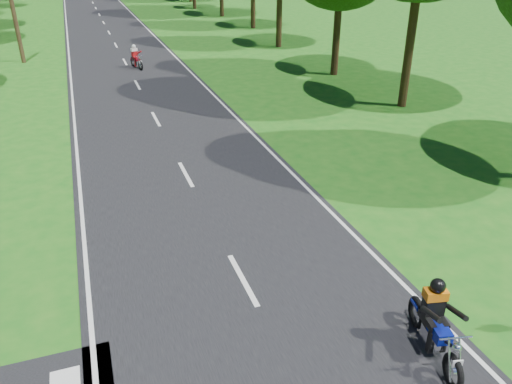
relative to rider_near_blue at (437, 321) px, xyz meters
name	(u,v)px	position (x,y,z in m)	size (l,w,h in m)	color
ground	(275,340)	(-2.59, 1.27, -0.78)	(160.00, 160.00, 0.00)	#196016
main_road	(99,15)	(-2.59, 51.27, -0.77)	(7.00, 140.00, 0.02)	black
road_markings	(99,17)	(-2.73, 49.40, -0.75)	(7.40, 140.00, 0.01)	silver
rider_near_blue	(437,321)	(0.00, 0.00, 0.00)	(0.61, 1.82, 1.51)	#0E1C9B
rider_far_red	(136,57)	(-2.09, 25.26, -0.08)	(0.54, 1.63, 1.36)	#B50D1E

